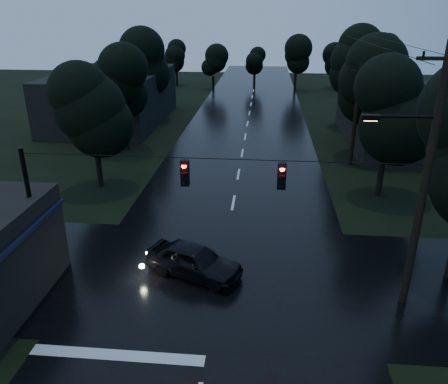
# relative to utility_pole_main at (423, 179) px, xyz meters

# --- Properties ---
(main_road) EXTENTS (12.00, 120.00, 0.02)m
(main_road) POSITION_rel_utility_pole_main_xyz_m (-7.41, 19.00, -5.26)
(main_road) COLOR black
(main_road) RESTS_ON ground
(cross_street) EXTENTS (60.00, 9.00, 0.02)m
(cross_street) POSITION_rel_utility_pole_main_xyz_m (-7.41, 1.00, -5.26)
(cross_street) COLOR black
(cross_street) RESTS_ON ground
(building_far_right) EXTENTS (10.00, 14.00, 4.40)m
(building_far_right) POSITION_rel_utility_pole_main_xyz_m (6.59, 23.00, -3.06)
(building_far_right) COLOR black
(building_far_right) RESTS_ON ground
(building_far_left) EXTENTS (10.00, 16.00, 5.00)m
(building_far_left) POSITION_rel_utility_pole_main_xyz_m (-21.41, 29.00, -2.76)
(building_far_left) COLOR black
(building_far_left) RESTS_ON ground
(utility_pole_main) EXTENTS (3.50, 0.30, 10.00)m
(utility_pole_main) POSITION_rel_utility_pole_main_xyz_m (0.00, 0.00, 0.00)
(utility_pole_main) COLOR black
(utility_pole_main) RESTS_ON ground
(utility_pole_far) EXTENTS (2.00, 0.30, 7.50)m
(utility_pole_far) POSITION_rel_utility_pole_main_xyz_m (0.89, 17.00, -1.38)
(utility_pole_far) COLOR black
(utility_pole_far) RESTS_ON ground
(anchor_pole_left) EXTENTS (0.18, 0.18, 6.00)m
(anchor_pole_left) POSITION_rel_utility_pole_main_xyz_m (-14.91, 0.00, -2.26)
(anchor_pole_left) COLOR black
(anchor_pole_left) RESTS_ON ground
(span_signals) EXTENTS (15.00, 0.37, 1.12)m
(span_signals) POSITION_rel_utility_pole_main_xyz_m (-6.85, -0.01, -0.01)
(span_signals) COLOR black
(span_signals) RESTS_ON ground
(tree_left_a) EXTENTS (3.92, 3.92, 8.26)m
(tree_left_a) POSITION_rel_utility_pole_main_xyz_m (-16.41, 11.00, -0.02)
(tree_left_a) COLOR black
(tree_left_a) RESTS_ON ground
(tree_left_b) EXTENTS (4.20, 4.20, 8.85)m
(tree_left_b) POSITION_rel_utility_pole_main_xyz_m (-17.01, 19.00, 0.36)
(tree_left_b) COLOR black
(tree_left_b) RESTS_ON ground
(tree_left_c) EXTENTS (4.48, 4.48, 9.44)m
(tree_left_c) POSITION_rel_utility_pole_main_xyz_m (-17.61, 29.00, 0.74)
(tree_left_c) COLOR black
(tree_left_c) RESTS_ON ground
(tree_right_a) EXTENTS (4.20, 4.20, 8.85)m
(tree_right_a) POSITION_rel_utility_pole_main_xyz_m (1.59, 11.00, 0.36)
(tree_right_a) COLOR black
(tree_right_a) RESTS_ON ground
(tree_right_b) EXTENTS (4.48, 4.48, 9.44)m
(tree_right_b) POSITION_rel_utility_pole_main_xyz_m (2.19, 19.00, 0.74)
(tree_right_b) COLOR black
(tree_right_b) RESTS_ON ground
(tree_right_c) EXTENTS (4.76, 4.76, 10.03)m
(tree_right_c) POSITION_rel_utility_pole_main_xyz_m (2.79, 29.00, 1.11)
(tree_right_c) COLOR black
(tree_right_c) RESTS_ON ground
(car) EXTENTS (4.66, 3.21, 1.47)m
(car) POSITION_rel_utility_pole_main_xyz_m (-8.56, 1.10, -4.52)
(car) COLOR black
(car) RESTS_ON ground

